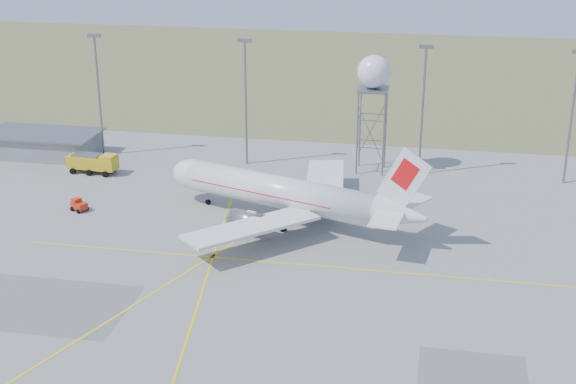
% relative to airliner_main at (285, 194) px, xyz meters
% --- Properties ---
extents(grass_strip, '(400.00, 120.00, 0.03)m').
position_rel_airliner_main_xyz_m(grass_strip, '(-0.84, 97.21, -4.02)').
color(grass_strip, olive).
rests_on(grass_strip, ground).
extents(building_grey, '(19.00, 10.00, 3.90)m').
position_rel_airliner_main_xyz_m(building_grey, '(-45.84, 21.21, -2.07)').
color(building_grey, gray).
rests_on(building_grey, ground).
extents(mast_a, '(2.20, 0.50, 20.50)m').
position_rel_airliner_main_xyz_m(mast_a, '(-35.84, 23.21, 8.03)').
color(mast_a, slate).
rests_on(mast_a, ground).
extents(mast_b, '(2.20, 0.50, 20.50)m').
position_rel_airliner_main_xyz_m(mast_b, '(-10.84, 23.21, 8.03)').
color(mast_b, slate).
rests_on(mast_b, ground).
extents(mast_c, '(2.20, 0.50, 20.50)m').
position_rel_airliner_main_xyz_m(mast_c, '(17.16, 23.21, 8.03)').
color(mast_c, slate).
rests_on(mast_c, ground).
extents(mast_d, '(2.20, 0.50, 20.50)m').
position_rel_airliner_main_xyz_m(mast_d, '(39.16, 23.21, 8.03)').
color(mast_d, slate).
rests_on(mast_d, ground).
extents(airliner_main, '(37.76, 35.58, 13.18)m').
position_rel_airliner_main_xyz_m(airliner_main, '(0.00, 0.00, 0.00)').
color(airliner_main, silver).
rests_on(airliner_main, ground).
extents(radar_tower, '(5.14, 5.14, 18.62)m').
position_rel_airliner_main_xyz_m(radar_tower, '(9.44, 23.44, 6.41)').
color(radar_tower, slate).
rests_on(radar_tower, ground).
extents(fire_truck, '(8.14, 3.68, 3.19)m').
position_rel_airliner_main_xyz_m(fire_truck, '(-33.57, 14.06, -2.51)').
color(fire_truck, gold).
rests_on(fire_truck, ground).
extents(baggage_tug, '(2.62, 2.53, 1.71)m').
position_rel_airliner_main_xyz_m(baggage_tug, '(-29.10, -1.43, -3.39)').
color(baggage_tug, red).
rests_on(baggage_tug, ground).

